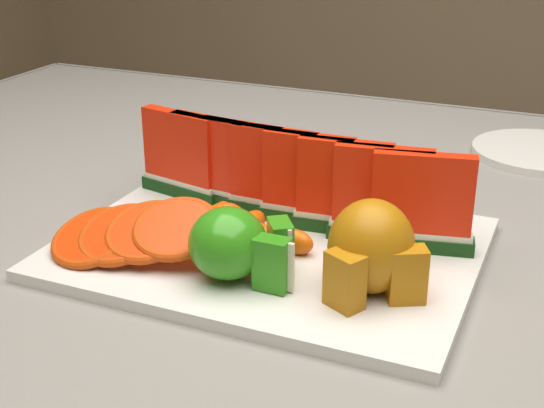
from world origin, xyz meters
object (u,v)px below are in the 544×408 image
object	(u,v)px
apple_cluster	(236,245)
platter	(270,248)
fork	(293,157)
pear_cluster	(372,250)
side_plate	(540,152)

from	to	relation	value
apple_cluster	platter	bearing A→B (deg)	90.58
apple_cluster	fork	distance (m)	0.36
platter	pear_cluster	size ratio (longest dim) A/B	4.05
platter	fork	size ratio (longest dim) A/B	2.05
apple_cluster	side_plate	distance (m)	0.54
platter	fork	xyz separation A→B (m)	(-0.08, 0.27, -0.00)
platter	fork	distance (m)	0.28
apple_cluster	side_plate	xyz separation A→B (m)	(0.22, 0.49, -0.04)
apple_cluster	fork	world-z (taller)	apple_cluster
apple_cluster	pear_cluster	xyz separation A→B (m)	(0.12, 0.03, 0.01)
platter	pear_cluster	distance (m)	0.13
pear_cluster	side_plate	size ratio (longest dim) A/B	0.50
platter	fork	world-z (taller)	platter
apple_cluster	pear_cluster	size ratio (longest dim) A/B	1.14
platter	apple_cluster	bearing A→B (deg)	-89.42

